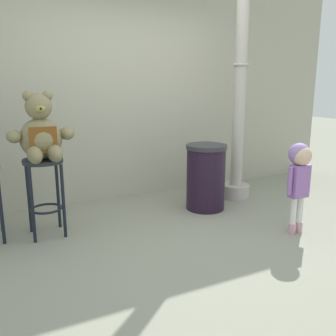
{
  "coord_description": "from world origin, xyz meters",
  "views": [
    {
      "loc": [
        -1.63,
        -2.74,
        1.48
      ],
      "look_at": [
        -0.04,
        0.44,
        0.66
      ],
      "focal_mm": 39.02,
      "sensor_mm": 36.0,
      "label": 1
    }
  ],
  "objects_px": {
    "trash_bin": "(206,177)",
    "child_walking": "(300,169)",
    "bar_stool_with_teddy": "(44,181)",
    "teddy_bear": "(41,135)",
    "lamppost": "(239,108)"
  },
  "relations": [
    {
      "from": "bar_stool_with_teddy",
      "to": "child_walking",
      "type": "relative_size",
      "value": 0.85
    },
    {
      "from": "child_walking",
      "to": "lamppost",
      "type": "relative_size",
      "value": 0.31
    },
    {
      "from": "teddy_bear",
      "to": "bar_stool_with_teddy",
      "type": "bearing_deg",
      "value": 90.0
    },
    {
      "from": "bar_stool_with_teddy",
      "to": "trash_bin",
      "type": "relative_size",
      "value": 0.99
    },
    {
      "from": "bar_stool_with_teddy",
      "to": "trash_bin",
      "type": "height_order",
      "value": "trash_bin"
    },
    {
      "from": "teddy_bear",
      "to": "trash_bin",
      "type": "bearing_deg",
      "value": -0.2
    },
    {
      "from": "bar_stool_with_teddy",
      "to": "lamppost",
      "type": "distance_m",
      "value": 2.51
    },
    {
      "from": "child_walking",
      "to": "trash_bin",
      "type": "height_order",
      "value": "child_walking"
    },
    {
      "from": "bar_stool_with_teddy",
      "to": "lamppost",
      "type": "bearing_deg",
      "value": 3.52
    },
    {
      "from": "child_walking",
      "to": "trash_bin",
      "type": "xyz_separation_m",
      "value": [
        -0.42,
        1.04,
        -0.27
      ]
    },
    {
      "from": "lamppost",
      "to": "trash_bin",
      "type": "bearing_deg",
      "value": -162.46
    },
    {
      "from": "trash_bin",
      "to": "teddy_bear",
      "type": "bearing_deg",
      "value": 179.8
    },
    {
      "from": "bar_stool_with_teddy",
      "to": "lamppost",
      "type": "height_order",
      "value": "lamppost"
    },
    {
      "from": "trash_bin",
      "to": "child_walking",
      "type": "bearing_deg",
      "value": -67.8
    },
    {
      "from": "child_walking",
      "to": "lamppost",
      "type": "xyz_separation_m",
      "value": [
        0.17,
        1.22,
        0.51
      ]
    }
  ]
}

